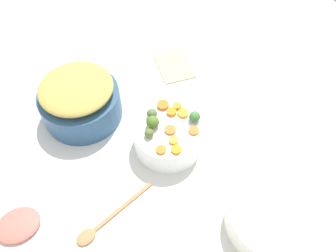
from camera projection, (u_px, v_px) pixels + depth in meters
name	position (u px, v px, depth m)	size (l,w,h in m)	color
tabletop	(149.00, 147.00, 1.14)	(2.40, 2.40, 0.02)	silver
serving_bowl_carrots	(168.00, 136.00, 1.09)	(0.23, 0.23, 0.10)	white
metal_pot	(81.00, 104.00, 1.16)	(0.28, 0.28, 0.11)	#2C537C
stuffing_mound	(76.00, 88.00, 1.09)	(0.25, 0.25, 0.06)	tan
carrot_slice_0	(163.00, 105.00, 1.10)	(0.04, 0.04, 0.01)	orange
carrot_slice_1	(194.00, 131.00, 1.04)	(0.03, 0.03, 0.01)	orange
carrot_slice_2	(174.00, 141.00, 1.02)	(0.03, 0.03, 0.01)	orange
carrot_slice_3	(161.00, 150.00, 1.00)	(0.03, 0.03, 0.01)	orange
carrot_slice_4	(177.00, 106.00, 1.10)	(0.03, 0.03, 0.01)	orange
carrot_slice_5	(170.00, 130.00, 1.04)	(0.04, 0.04, 0.01)	orange
carrot_slice_6	(176.00, 149.00, 1.00)	(0.03, 0.03, 0.01)	orange
carrot_slice_7	(183.00, 113.00, 1.08)	(0.04, 0.04, 0.01)	orange
carrot_slice_8	(172.00, 112.00, 1.08)	(0.03, 0.03, 0.01)	orange
brussels_sprout_0	(149.00, 133.00, 1.02)	(0.03, 0.03, 0.03)	#596C30
brussels_sprout_1	(195.00, 117.00, 1.06)	(0.04, 0.04, 0.04)	#437D3F
brussels_sprout_2	(153.00, 122.00, 1.04)	(0.04, 0.04, 0.04)	#4E7223
brussels_sprout_3	(152.00, 114.00, 1.07)	(0.03, 0.03, 0.03)	#55723F
wooden_spoon	(101.00, 225.00, 0.96)	(0.06, 0.27, 0.01)	#AF7E4E
casserole_dish	(271.00, 218.00, 0.93)	(0.25, 0.25, 0.09)	white
ham_plate	(15.00, 235.00, 0.94)	(0.23, 0.23, 0.01)	white
ham_slice_main	(18.00, 225.00, 0.94)	(0.13, 0.11, 0.02)	#CF695B
dish_towel	(174.00, 65.00, 1.36)	(0.18, 0.13, 0.01)	#D0BA8B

